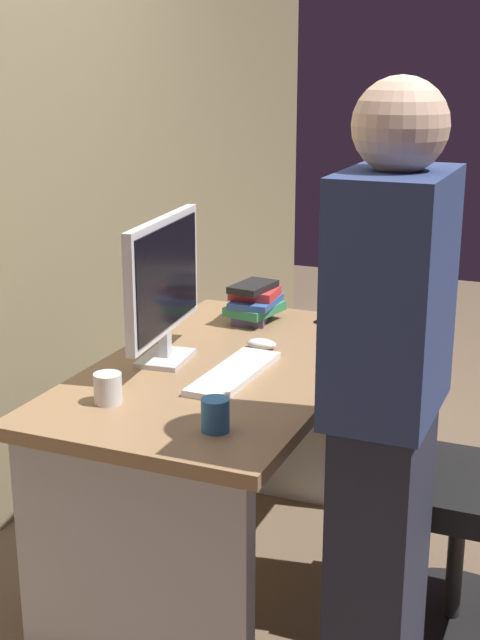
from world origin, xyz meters
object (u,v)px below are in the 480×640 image
object	(u,v)px
desk	(226,435)
person_at_desk	(386,413)
mouse	(262,344)
cup_near_keyboard	(215,415)
monitor	(164,282)
office_chair	(441,494)
cell_phone	(336,323)
cup_by_monitor	(108,388)
keyboard	(234,373)
book_stack	(254,302)

from	to	relation	value
desk	person_at_desk	bearing A→B (deg)	-123.54
mouse	cup_near_keyboard	bearing A→B (deg)	-168.68
monitor	mouse	world-z (taller)	monitor
office_chair	cell_phone	size ratio (longest dim) A/B	6.53
desk	person_at_desk	world-z (taller)	person_at_desk
desk	cell_phone	world-z (taller)	cell_phone
cup_by_monitor	keyboard	bearing A→B (deg)	-35.74
cup_by_monitor	monitor	bearing A→B (deg)	2.52
desk	office_chair	distance (m)	0.69
monitor	book_stack	world-z (taller)	monitor
desk	keyboard	distance (m)	0.27
cup_near_keyboard	keyboard	bearing A→B (deg)	16.29
office_chair	book_stack	world-z (taller)	office_chair
office_chair	cup_by_monitor	xyz separation A→B (m)	(-0.45, 0.85, 0.37)
cup_near_keyboard	cell_phone	world-z (taller)	cup_near_keyboard
keyboard	cell_phone	world-z (taller)	keyboard
person_at_desk	book_stack	bearing A→B (deg)	38.63
desk	office_chair	xyz separation A→B (m)	(0.03, -0.68, -0.09)
mouse	cup_by_monitor	bearing A→B (deg)	160.20
keyboard	cell_phone	xyz separation A→B (m)	(0.64, -0.12, -0.01)
desk	office_chair	bearing A→B (deg)	-87.30
keyboard	cell_phone	distance (m)	0.65
office_chair	cup_by_monitor	bearing A→B (deg)	117.92
desk	mouse	bearing A→B (deg)	-14.64
book_stack	cup_by_monitor	bearing A→B (deg)	174.97
mouse	book_stack	distance (m)	0.32
cup_near_keyboard	monitor	bearing A→B (deg)	40.00
cup_by_monitor	book_stack	world-z (taller)	book_stack
desk	person_at_desk	xyz separation A→B (m)	(-0.40, -0.60, 0.33)
keyboard	cell_phone	bearing A→B (deg)	-9.51
monitor	cell_phone	xyz separation A→B (m)	(0.59, -0.38, -0.25)
desk	monitor	world-z (taller)	monitor
desk	cell_phone	distance (m)	0.63
person_at_desk	keyboard	xyz separation A→B (m)	(0.31, 0.54, -0.08)
cup_by_monitor	office_chair	bearing A→B (deg)	-62.08
office_chair	person_at_desk	bearing A→B (deg)	169.57
desk	mouse	distance (m)	0.32
desk	mouse	size ratio (longest dim) A/B	13.64
office_chair	cup_by_monitor	world-z (taller)	office_chair
office_chair	keyboard	distance (m)	0.71
desk	monitor	distance (m)	0.53
person_at_desk	cell_phone	distance (m)	1.04
desk	monitor	size ratio (longest dim) A/B	2.53
monitor	person_at_desk	bearing A→B (deg)	-114.46
desk	cup_by_monitor	bearing A→B (deg)	158.00
cup_by_monitor	person_at_desk	bearing A→B (deg)	-88.55
monitor	cup_by_monitor	size ratio (longest dim) A/B	6.30
mouse	office_chair	bearing A→B (deg)	-103.69
office_chair	cup_near_keyboard	distance (m)	0.81
desk	person_at_desk	distance (m)	0.80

